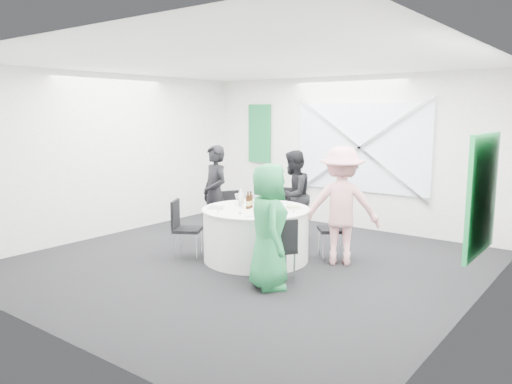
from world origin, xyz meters
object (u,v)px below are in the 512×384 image
Objects in this scene: person_woman_green at (269,226)px; chair_back at (289,210)px; chair_back_right at (339,224)px; person_woman_pink at (341,206)px; green_water_bottle at (267,200)px; person_man_back at (293,196)px; chair_back_left at (231,213)px; clear_water_bottle at (241,200)px; person_man_back_left at (215,194)px; banquet_table at (256,234)px; chair_front_right at (281,245)px; chair_front_left at (183,224)px.

chair_back is at bearing -17.20° from person_woman_green.
chair_back is at bearing -150.11° from chair_back_right.
person_woman_pink is 5.53× the size of green_water_bottle.
chair_back_left is at bearing -51.85° from person_man_back.
green_water_bottle is at bearing 21.45° from clear_water_bottle.
person_man_back_left is (-2.08, -0.37, 0.28)m from chair_back_right.
chair_back reaches higher than banquet_table.
green_water_bottle is at bearing 35.24° from banquet_table.
green_water_bottle reaches higher than banquet_table.
green_water_bottle is 0.39m from clear_water_bottle.
green_water_bottle is (0.32, -1.18, 0.12)m from person_man_back.
chair_back_left is 2.01m from person_woman_pink.
person_woman_pink is at bearing 27.18° from green_water_bottle.
chair_front_left is (-1.79, 0.04, 0.02)m from chair_front_right.
person_woman_pink is (1.30, -0.63, 0.32)m from chair_back.
chair_back_left is 1.06m from chair_front_left.
person_woman_green is at bearing 52.37° from person_woman_pink.
green_water_bottle is at bearing 6.63° from person_man_back.
chair_front_left is at bearing 1.00° from person_woman_pink.
person_woman_green is (1.74, -1.35, 0.27)m from chair_back_left.
person_woman_pink is 1.09× the size of person_woman_green.
clear_water_bottle is at bearing 8.86° from person_woman_green.
chair_back_right is 3.31× the size of clear_water_bottle.
banquet_table is 1.82× the size of chair_front_left.
green_water_bottle is (0.13, 0.09, 0.50)m from banquet_table.
chair_back_right is (1.15, -0.42, 0.01)m from chair_back.
person_woman_green is (-0.01, -0.25, 0.29)m from chair_front_right.
chair_front_right is 2.15m from person_man_back.
person_man_back reaches higher than green_water_bottle.
banquet_table is 1.75× the size of chair_back_right.
person_man_back is 5.61× the size of clear_water_bottle.
chair_back_left is 0.53× the size of person_man_back_left.
chair_back is 1.47m from person_woman_pink.
chair_back is 3.27× the size of clear_water_bottle.
chair_back_right is at bearing 57.63° from person_man_back.
chair_back_right is (1.84, 0.27, 0.02)m from chair_back_left.
banquet_table is 1.03× the size of person_man_back.
person_woman_pink reaches higher than person_woman_green.
person_man_back is 1.33m from clear_water_bottle.
chair_back is 2.94× the size of green_water_bottle.
person_man_back_left is (-0.21, 0.96, 0.30)m from chair_front_left.
chair_front_right is 0.54× the size of person_man_back.
chair_back_right is (0.93, 0.78, 0.14)m from banquet_table.
person_man_back_left is at bearing -81.56° from chair_front_right.
chair_front_left is 2.84× the size of green_water_bottle.
banquet_table is 1.90× the size of chair_front_right.
banquet_table is 1.10m from chair_front_left.
person_man_back is 2.35m from person_woman_green.
person_woman_green is at bearing -12.79° from person_man_back_left.
person_woman_pink is (0.14, -0.20, 0.31)m from chair_back_right.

